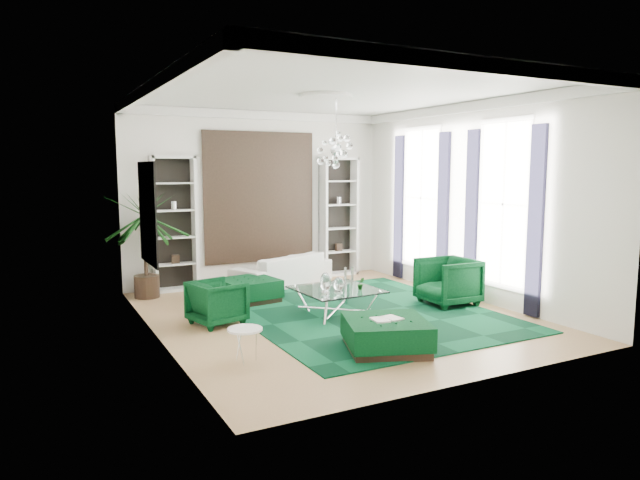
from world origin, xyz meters
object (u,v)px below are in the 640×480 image
sofa (282,270)px  palm (145,231)px  ottoman_front (386,335)px  armchair_right (448,281)px  side_table (245,346)px  armchair_left (217,302)px  ottoman_side (249,290)px  coffee_table (336,302)px

sofa → palm: 3.03m
ottoman_front → sofa: bearing=83.9°
ottoman_front → palm: size_ratio=0.42×
armchair_right → side_table: armchair_right is taller
side_table → armchair_right: bearing=16.0°
armchair_left → ottoman_side: bearing=-53.4°
coffee_table → side_table: bearing=-144.6°
armchair_left → coffee_table: armchair_left is taller
sofa → ottoman_side: sofa is taller
side_table → palm: bearing=95.3°
sofa → side_table: size_ratio=5.03×
armchair_right → side_table: (-4.47, -1.29, -0.22)m
ottoman_front → armchair_left: bearing=124.8°
armchair_right → sofa: bearing=-144.2°
side_table → palm: (-0.42, 4.50, 1.11)m
coffee_table → ottoman_side: 1.90m
ottoman_side → side_table: bearing=-111.1°
palm → ottoman_side: bearing=-37.5°
sofa → ottoman_front: sofa is taller
armchair_left → ottoman_front: 2.96m
armchair_left → armchair_right: (4.24, -0.69, 0.08)m
sofa → ottoman_side: size_ratio=2.35×
side_table → ottoman_side: bearing=68.9°
sofa → ottoman_side: bearing=21.8°
ottoman_side → palm: bearing=142.5°
armchair_left → ottoman_front: (1.69, -2.42, -0.14)m
armchair_left → side_table: (-0.23, -1.97, -0.14)m
ottoman_front → ottoman_side: bearing=100.4°
ottoman_side → side_table: size_ratio=2.14×
armchair_left → palm: palm is taller
armchair_right → coffee_table: armchair_right is taller
armchair_right → side_table: 4.66m
armchair_left → armchair_right: 4.30m
side_table → coffee_table: bearing=35.4°
ottoman_side → ottoman_front: ottoman_front is taller
coffee_table → ottoman_side: coffee_table is taller
armchair_right → armchair_left: bearing=-97.0°
sofa → armchair_left: (-2.20, -2.38, 0.02)m
ottoman_side → side_table: (-1.25, -3.22, 0.00)m
armchair_left → armchair_right: size_ratio=0.82×
sofa → palm: size_ratio=0.87×
coffee_table → ottoman_front: size_ratio=1.19×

